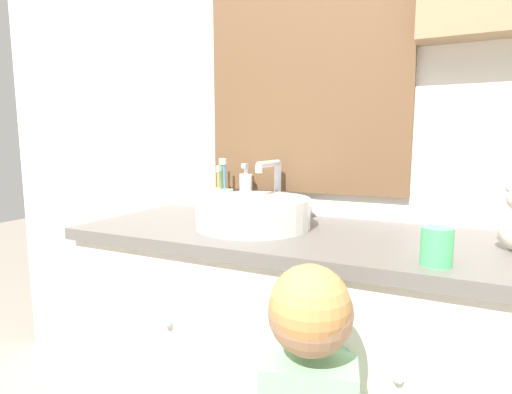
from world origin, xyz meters
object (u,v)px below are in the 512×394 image
at_px(drinking_cup, 437,246).
at_px(soap_dispenser, 246,193).
at_px(sink_basin, 255,211).
at_px(toothbrush_holder, 222,200).

bearing_deg(drinking_cup, soap_dispenser, 149.64).
distance_m(soap_dispenser, drinking_cup, 0.74).
bearing_deg(sink_basin, drinking_cup, -19.78).
bearing_deg(sink_basin, toothbrush_holder, 141.58).
xyz_separation_m(sink_basin, toothbrush_holder, (-0.21, 0.17, -0.00)).
bearing_deg(toothbrush_holder, sink_basin, -38.42).
distance_m(sink_basin, soap_dispenser, 0.23).
xyz_separation_m(toothbrush_holder, soap_dispenser, (0.09, 0.02, 0.03)).
relative_size(soap_dispenser, drinking_cup, 2.24).
height_order(toothbrush_holder, soap_dispenser, toothbrush_holder).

